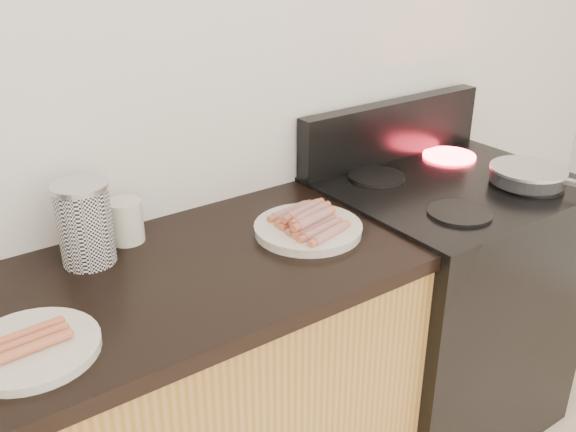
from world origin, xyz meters
TOP-DOWN VIEW (x-y plane):
  - wall_back at (0.00, 2.00)m, footprint 4.00×0.04m
  - stove at (0.78, 1.68)m, footprint 0.76×0.65m
  - stove_panel at (0.78, 1.96)m, footprint 0.76×0.06m
  - burner_near_left at (0.61, 1.51)m, footprint 0.18×0.18m
  - burner_near_right at (0.95, 1.51)m, footprint 0.18×0.18m
  - burner_far_left at (0.61, 1.84)m, footprint 0.18×0.18m
  - burner_far_right at (0.95, 1.84)m, footprint 0.18×0.18m
  - frying_pan at (0.95, 1.53)m, footprint 0.23×0.40m
  - main_plate at (0.21, 1.68)m, footprint 0.32×0.32m
  - side_plate at (-0.54, 1.57)m, footprint 0.30×0.30m
  - hotdog_pile at (0.21, 1.68)m, footprint 0.13×0.22m
  - plain_sausages at (-0.54, 1.57)m, footprint 0.14×0.08m
  - canister at (-0.32, 1.86)m, footprint 0.13×0.13m
  - mug at (-0.20, 1.92)m, footprint 0.09×0.09m

SIDE VIEW (x-z plane):
  - stove at x=0.78m, z-range 0.00..0.91m
  - side_plate at x=-0.54m, z-range 0.90..0.92m
  - main_plate at x=0.21m, z-range 0.90..0.92m
  - burner_near_left at x=0.61m, z-range 0.91..0.92m
  - burner_near_right at x=0.95m, z-range 0.91..0.92m
  - burner_far_left at x=0.61m, z-range 0.91..0.92m
  - burner_far_right at x=0.95m, z-range 0.91..0.92m
  - plain_sausages at x=-0.54m, z-range 0.92..0.94m
  - hotdog_pile at x=0.21m, z-range 0.91..0.96m
  - frying_pan at x=0.95m, z-range 0.92..0.97m
  - mug at x=-0.20m, z-range 0.90..1.01m
  - canister at x=-0.32m, z-range 0.90..1.11m
  - stove_panel at x=0.78m, z-range 0.91..1.11m
  - wall_back at x=0.00m, z-range 0.00..2.60m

